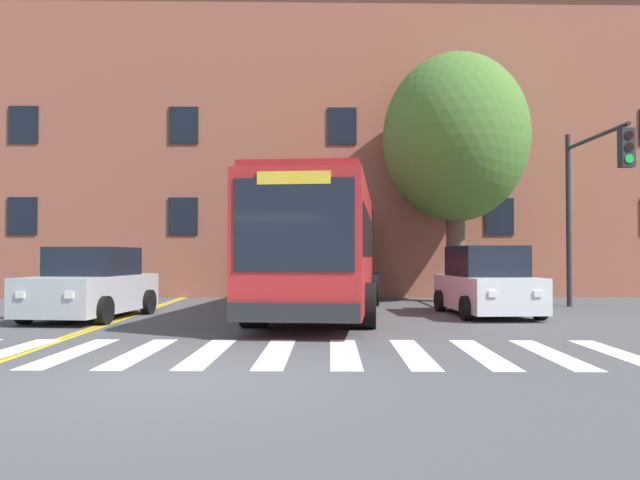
# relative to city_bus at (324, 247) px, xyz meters

# --- Properties ---
(ground_plane) EXTENTS (120.00, 120.00, 0.00)m
(ground_plane) POSITION_rel_city_bus_xyz_m (-2.23, -9.23, -1.82)
(ground_plane) COLOR #4C4C4F
(crosswalk) EXTENTS (12.67, 3.63, 0.01)m
(crosswalk) POSITION_rel_city_bus_xyz_m (-1.53, -7.05, -1.81)
(crosswalk) COLOR white
(crosswalk) RESTS_ON ground
(lane_line_yellow_inner) EXTENTS (0.12, 36.00, 0.01)m
(lane_line_yellow_inner) POSITION_rel_city_bus_xyz_m (-5.19, 6.95, -1.82)
(lane_line_yellow_inner) COLOR gold
(lane_line_yellow_inner) RESTS_ON ground
(lane_line_yellow_outer) EXTENTS (0.12, 36.00, 0.01)m
(lane_line_yellow_outer) POSITION_rel_city_bus_xyz_m (-5.03, 6.95, -1.82)
(lane_line_yellow_outer) COLOR gold
(lane_line_yellow_outer) RESTS_ON ground
(city_bus) EXTENTS (3.95, 11.85, 3.40)m
(city_bus) POSITION_rel_city_bus_xyz_m (0.00, 0.00, 0.00)
(city_bus) COLOR #B22323
(city_bus) RESTS_ON ground
(car_silver_near_lane) EXTENTS (2.56, 4.43, 1.79)m
(car_silver_near_lane) POSITION_rel_city_bus_xyz_m (-5.88, -1.42, -1.00)
(car_silver_near_lane) COLOR #B7BABF
(car_silver_near_lane) RESTS_ON ground
(car_white_far_lane) EXTENTS (2.19, 4.13, 1.83)m
(car_white_far_lane) POSITION_rel_city_bus_xyz_m (4.26, -0.79, -0.98)
(car_white_far_lane) COLOR white
(car_white_far_lane) RESTS_ON ground
(car_navy_behind_bus) EXTENTS (2.10, 4.77, 1.81)m
(car_navy_behind_bus) POSITION_rel_city_bus_xyz_m (-0.31, 8.68, -1.00)
(car_navy_behind_bus) COLOR navy
(car_navy_behind_bus) RESTS_ON ground
(traffic_light_near_corner) EXTENTS (0.34, 3.80, 5.36)m
(traffic_light_near_corner) POSITION_rel_city_bus_xyz_m (7.68, 0.50, 1.80)
(traffic_light_near_corner) COLOR #28282D
(traffic_light_near_corner) RESTS_ON ground
(street_tree_curbside_large) EXTENTS (5.19, 5.69, 8.53)m
(street_tree_curbside_large) POSITION_rel_city_bus_xyz_m (4.62, 4.09, 3.79)
(street_tree_curbside_large) COLOR brown
(street_tree_curbside_large) RESTS_ON ground
(building_facade) EXTENTS (29.94, 7.57, 12.27)m
(building_facade) POSITION_rel_city_bus_xyz_m (0.85, 10.04, 4.32)
(building_facade) COLOR #9E5642
(building_facade) RESTS_ON ground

